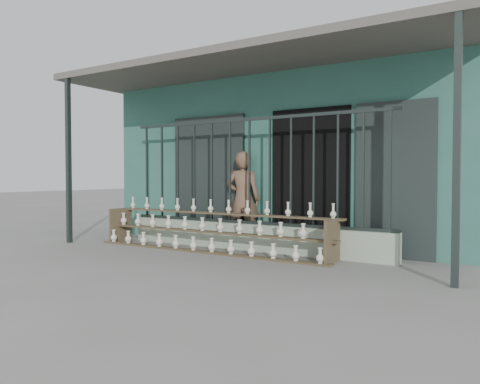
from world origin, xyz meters
The scene contains 6 objects.
ground centered at (0.00, 0.00, 0.00)m, with size 60.00×60.00×0.00m, color slate.
workshop_building centered at (0.00, 4.23, 1.62)m, with size 7.40×6.60×3.21m.
parapet_wall centered at (0.00, 1.30, 0.23)m, with size 5.00×0.20×0.45m, color #A2B59B.
security_fence centered at (0.00, 1.30, 1.35)m, with size 5.00×0.04×1.80m.
shelf_rack centered at (-0.51, 0.89, 0.36)m, with size 4.50×0.68×0.85m.
elderly_woman centered at (-0.33, 1.62, 0.85)m, with size 0.62×0.41×1.70m, color brown.
Camera 1 is at (4.08, -5.50, 1.27)m, focal length 35.00 mm.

